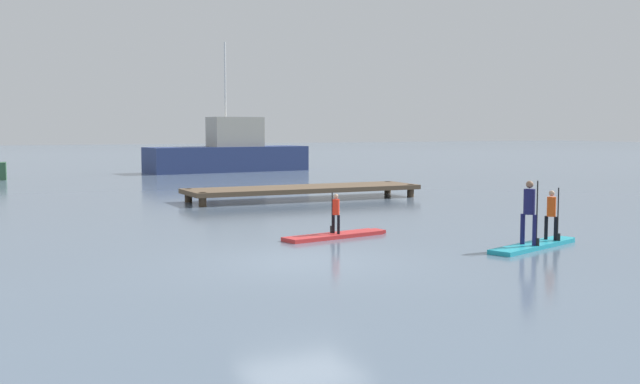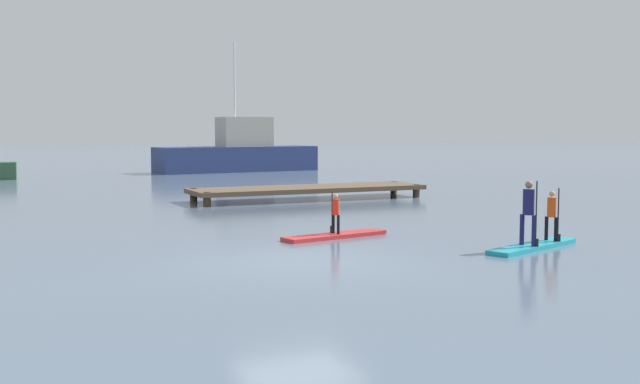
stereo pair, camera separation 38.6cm
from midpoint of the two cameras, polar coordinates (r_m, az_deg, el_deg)
The scene contains 8 objects.
ground_plane at distance 16.12m, azimuth -0.94°, elevation -5.21°, with size 240.00×240.00×0.00m, color slate.
paddleboard_near at distance 19.55m, azimuth 1.77°, elevation -3.29°, with size 3.08×1.17×0.10m.
paddler_child_solo at distance 19.48m, azimuth 1.74°, elevation -1.48°, with size 0.21×0.37×1.06m.
paddleboard_far at distance 18.56m, azimuth 16.40°, elevation -3.92°, with size 3.23×1.60×0.10m.
paddler_adult at distance 18.18m, azimuth 16.01°, elevation -1.22°, with size 0.34×0.46×1.51m.
paddler_child_front at distance 19.14m, azimuth 17.60°, elevation -1.48°, with size 0.27×0.40×1.28m.
fishing_boat_white_large at distance 49.69m, azimuth -5.94°, elevation 2.90°, with size 10.79×3.83×8.32m.
floating_dock at distance 29.92m, azimuth -0.49°, elevation 0.23°, with size 9.41×2.42×0.51m.
Camera 2 is at (-6.21, -14.62, 2.81)m, focal length 42.55 mm.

